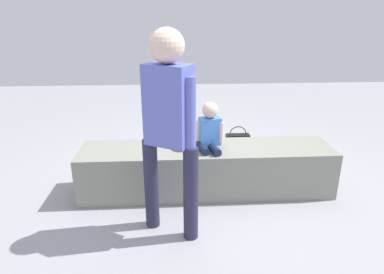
% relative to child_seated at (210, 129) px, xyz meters
% --- Properties ---
extents(ground_plane, '(12.00, 12.00, 0.00)m').
position_rel_child_seated_xyz_m(ground_plane, '(-0.02, 0.02, -0.71)').
color(ground_plane, '#98999F').
extents(concrete_ledge, '(2.62, 0.59, 0.49)m').
position_rel_child_seated_xyz_m(concrete_ledge, '(-0.02, 0.02, -0.46)').
color(concrete_ledge, gray).
rests_on(concrete_ledge, ground_plane).
extents(child_seated, '(0.28, 0.34, 0.48)m').
position_rel_child_seated_xyz_m(child_seated, '(0.00, 0.00, 0.00)').
color(child_seated, '#162243').
rests_on(child_seated, concrete_ledge).
extents(adult_standing, '(0.45, 0.36, 1.71)m').
position_rel_child_seated_xyz_m(adult_standing, '(-0.40, -0.68, 0.32)').
color(adult_standing, '#25253D').
rests_on(adult_standing, ground_plane).
extents(cake_plate, '(0.22, 0.22, 0.07)m').
position_rel_child_seated_xyz_m(cake_plate, '(-0.29, 0.04, -0.19)').
color(cake_plate, '#E0594C').
rests_on(cake_plate, concrete_ledge).
extents(gift_bag, '(0.20, 0.10, 0.30)m').
position_rel_child_seated_xyz_m(gift_bag, '(-0.16, 1.12, -0.58)').
color(gift_bag, '#59C6B2').
rests_on(gift_bag, ground_plane).
extents(railing_post, '(0.36, 0.36, 1.19)m').
position_rel_child_seated_xyz_m(railing_post, '(-0.59, 0.80, -0.26)').
color(railing_post, black).
rests_on(railing_post, ground_plane).
extents(water_bottle_near_gift, '(0.07, 0.07, 0.20)m').
position_rel_child_seated_xyz_m(water_bottle_near_gift, '(0.05, 0.97, -0.62)').
color(water_bottle_near_gift, silver).
rests_on(water_bottle_near_gift, ground_plane).
extents(water_bottle_far_side, '(0.06, 0.06, 0.18)m').
position_rel_child_seated_xyz_m(water_bottle_far_side, '(0.56, 0.90, -0.63)').
color(water_bottle_far_side, silver).
rests_on(water_bottle_far_side, ground_plane).
extents(party_cup_red, '(0.09, 0.09, 0.10)m').
position_rel_child_seated_xyz_m(party_cup_red, '(0.46, 0.76, -0.66)').
color(party_cup_red, red).
rests_on(party_cup_red, ground_plane).
extents(handbag_black_leather, '(0.33, 0.12, 0.34)m').
position_rel_child_seated_xyz_m(handbag_black_leather, '(0.54, 1.19, -0.59)').
color(handbag_black_leather, black).
rests_on(handbag_black_leather, ground_plane).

